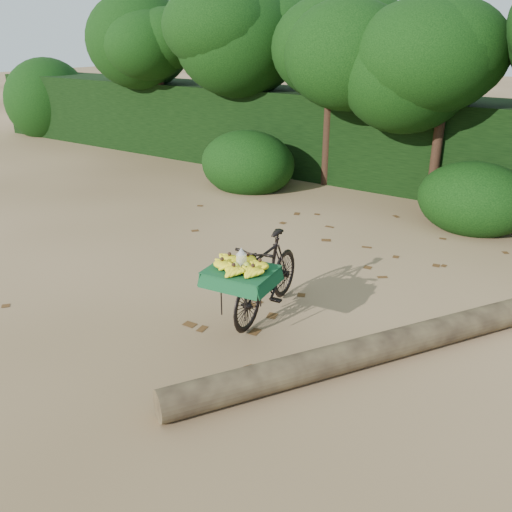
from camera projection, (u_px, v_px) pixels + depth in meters
The scene contains 7 objects.
ground at pixel (242, 304), 6.44m from camera, with size 80.00×80.00×0.00m, color tan.
vendor_bicycle at pixel (266, 275), 6.06m from camera, with size 0.76×1.71×0.94m.
fallen_log at pixel (363, 352), 5.21m from camera, with size 0.29×0.29×4.05m, color brown.
hedge_backdrop at pixel (426, 145), 10.88m from camera, with size 26.00×1.80×1.80m, color black.
tree_row at pixel (385, 89), 10.19m from camera, with size 14.50×2.00×4.00m, color black, non-canonical shape.
bush_clumps at pixel (414, 193), 9.27m from camera, with size 8.80×1.70×0.90m, color black, non-canonical shape.
leaf_litter at pixel (272, 284), 6.93m from camera, with size 7.00×7.30×0.01m, color #4E3015, non-canonical shape.
Camera 1 is at (3.40, -4.62, 3.00)m, focal length 38.00 mm.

